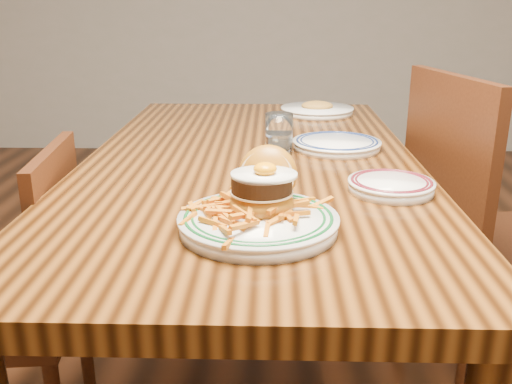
{
  "coord_description": "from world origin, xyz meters",
  "views": [
    {
      "loc": [
        0.05,
        -1.42,
        1.14
      ],
      "look_at": [
        0.03,
        -0.49,
        0.82
      ],
      "focal_mm": 40.0,
      "sensor_mm": 36.0,
      "label": 1
    }
  ],
  "objects_px": {
    "main_plate": "(260,208)",
    "side_plate": "(391,185)",
    "chair_left": "(22,299)",
    "chair_right": "(480,233)",
    "table": "(251,190)"
  },
  "relations": [
    {
      "from": "table",
      "to": "chair_left",
      "type": "bearing_deg",
      "value": -161.18
    },
    {
      "from": "table",
      "to": "chair_left",
      "type": "distance_m",
      "value": 0.63
    },
    {
      "from": "main_plate",
      "to": "side_plate",
      "type": "height_order",
      "value": "main_plate"
    },
    {
      "from": "side_plate",
      "to": "chair_right",
      "type": "bearing_deg",
      "value": 48.64
    },
    {
      "from": "chair_left",
      "to": "chair_right",
      "type": "height_order",
      "value": "chair_right"
    },
    {
      "from": "chair_left",
      "to": "chair_right",
      "type": "bearing_deg",
      "value": 6.43
    },
    {
      "from": "table",
      "to": "main_plate",
      "type": "distance_m",
      "value": 0.49
    },
    {
      "from": "main_plate",
      "to": "side_plate",
      "type": "xyz_separation_m",
      "value": [
        0.27,
        0.21,
        -0.02
      ]
    },
    {
      "from": "chair_left",
      "to": "chair_right",
      "type": "relative_size",
      "value": 0.85
    },
    {
      "from": "main_plate",
      "to": "chair_right",
      "type": "bearing_deg",
      "value": 50.73
    },
    {
      "from": "chair_left",
      "to": "chair_right",
      "type": "distance_m",
      "value": 1.24
    },
    {
      "from": "chair_right",
      "to": "main_plate",
      "type": "relative_size",
      "value": 3.2
    },
    {
      "from": "main_plate",
      "to": "side_plate",
      "type": "distance_m",
      "value": 0.34
    },
    {
      "from": "table",
      "to": "chair_right",
      "type": "bearing_deg",
      "value": 7.22
    },
    {
      "from": "chair_left",
      "to": "side_plate",
      "type": "relative_size",
      "value": 4.47
    }
  ]
}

